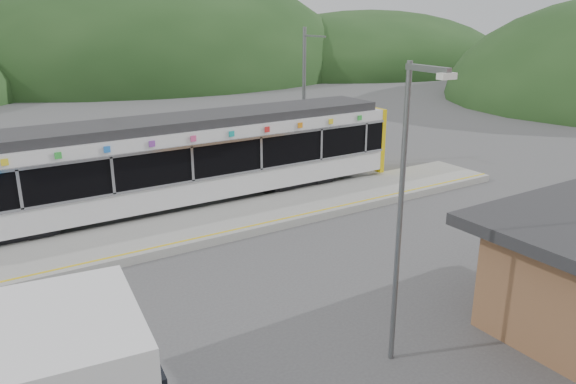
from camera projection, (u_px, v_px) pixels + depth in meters
ground at (274, 254)px, 18.67m from camera, size 120.00×120.00×0.00m
hills at (329, 185)px, 26.08m from camera, size 146.00×149.00×26.00m
platform at (229, 220)px, 21.27m from camera, size 26.00×3.20×0.30m
yellow_line at (245, 227)px, 20.18m from camera, size 26.00×0.10×0.01m
train at (166, 161)px, 22.16m from camera, size 20.44×3.01×3.74m
catenary_mast_east at (304, 97)px, 28.01m from camera, size 0.18×1.80×7.00m
lamp_post at (406, 195)px, 11.75m from camera, size 0.36×1.18×6.78m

